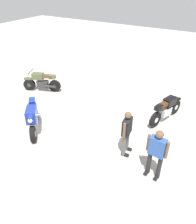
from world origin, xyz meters
TOP-DOWN VIEW (x-y plane):
  - ground_plane at (0.00, 0.00)m, footprint 40.00×40.00m
  - motorcycle_blue_sportbike at (0.91, 0.71)m, footprint 1.45×1.57m
  - motorcycle_olive_vintage at (3.02, -2.00)m, footprint 1.85×0.99m
  - motorcycle_black_cruiser at (-3.21, -2.61)m, footprint 0.90×2.04m
  - person_in_black_shirt at (-2.65, 0.05)m, footprint 0.34×0.64m
  - person_in_blue_shirt at (-3.79, 0.52)m, footprint 0.65×0.35m

SIDE VIEW (x-z plane):
  - ground_plane at x=0.00m, z-range 0.00..0.00m
  - motorcycle_olive_vintage at x=3.02m, z-range -0.05..1.02m
  - motorcycle_black_cruiser at x=-3.21m, z-range -0.02..1.06m
  - motorcycle_blue_sportbike at x=0.91m, z-range 0.02..1.17m
  - person_in_black_shirt at x=-2.65m, z-range 0.11..1.73m
  - person_in_blue_shirt at x=-3.79m, z-range 0.11..1.77m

